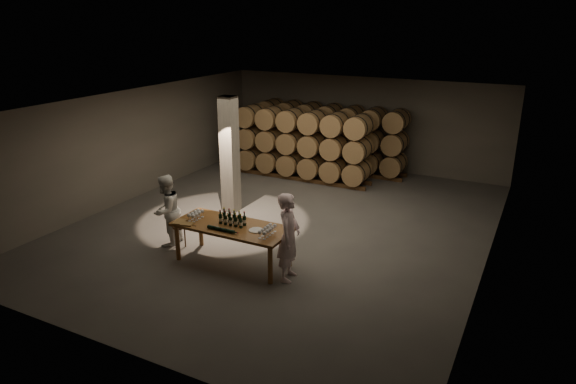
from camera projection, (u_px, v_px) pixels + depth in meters
The scene contains 15 objects.
room at pixel (230, 155), 13.91m from camera, with size 12.00×12.00×12.00m.
tasting_table at pixel (232, 230), 11.13m from camera, with size 2.60×1.10×0.90m.
barrel_stack_back at pixel (329, 136), 17.89m from camera, with size 5.48×0.95×2.31m.
barrel_stack_front at pixel (302, 143), 16.88m from camera, with size 4.70×0.95×2.31m.
bottle_cluster at pixel (232, 220), 11.10m from camera, with size 0.60×0.23×0.32m.
lying_bottles at pixel (221, 229), 10.79m from camera, with size 0.75×0.08×0.08m.
glass_cluster_left at pixel (196, 214), 11.39m from camera, with size 0.20×0.42×0.18m.
glass_cluster_right at pixel (267, 229), 10.58m from camera, with size 0.19×0.52×0.17m.
plate at pixel (256, 230), 10.82m from camera, with size 0.31×0.31×0.02m, color silver.
notebook_near at pixel (187, 224), 11.13m from camera, with size 0.26×0.21×0.03m, color olive.
notebook_corner at pixel (180, 222), 11.26m from camera, with size 0.24×0.31×0.03m, color olive.
pen at pixel (194, 225), 11.08m from camera, with size 0.01×0.01×0.13m, color black.
stool at pixel (180, 230), 12.00m from camera, with size 0.33×0.33×0.55m.
person_man at pixel (289, 237), 10.42m from camera, with size 0.68×0.45×1.88m, color white.
person_woman at pixel (166, 210), 12.05m from camera, with size 0.84×0.65×1.72m, color white.
Camera 1 is at (5.76, -11.06, 5.22)m, focal length 32.00 mm.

